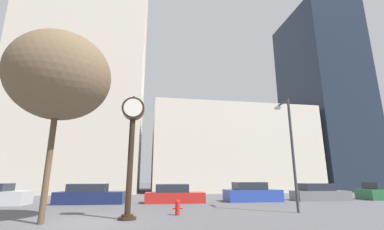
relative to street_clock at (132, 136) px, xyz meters
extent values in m
plane|color=#515156|center=(-1.48, -0.49, -3.58)|extent=(200.00, 200.00, 0.00)
cube|color=beige|center=(-8.28, 23.51, 16.23)|extent=(15.88, 12.00, 39.63)
cube|color=beige|center=(12.10, 23.51, 1.96)|extent=(21.47, 12.00, 11.10)
cube|color=#1E2838|center=(28.17, 23.51, 10.78)|extent=(9.00, 12.00, 28.72)
cylinder|color=black|center=(0.00, 0.00, -3.52)|extent=(0.76, 0.76, 0.12)
cylinder|color=black|center=(0.00, 0.00, -3.41)|extent=(0.50, 0.50, 0.10)
cylinder|color=black|center=(0.00, 0.00, -1.30)|extent=(0.25, 0.25, 4.13)
cylinder|color=black|center=(0.00, 0.00, 1.28)|extent=(1.03, 0.46, 1.03)
cylinder|color=white|center=(0.00, -0.24, 1.28)|extent=(0.85, 0.02, 0.85)
cylinder|color=white|center=(0.00, 0.24, 1.28)|extent=(0.85, 0.02, 0.85)
sphere|color=black|center=(0.00, 0.00, 1.85)|extent=(0.12, 0.12, 0.12)
cube|color=#19234C|center=(-3.04, 7.65, -3.18)|extent=(4.63, 2.00, 0.81)
cube|color=#232833|center=(-3.27, 7.67, -2.51)|extent=(2.57, 1.68, 0.52)
cube|color=red|center=(2.78, 7.40, -3.22)|extent=(4.29, 1.87, 0.72)
cube|color=#232833|center=(2.57, 7.41, -2.57)|extent=(2.38, 1.60, 0.57)
cube|color=#28429E|center=(8.78, 7.59, -3.15)|extent=(4.16, 1.95, 0.87)
cube|color=#232833|center=(8.57, 7.59, -2.44)|extent=(2.29, 1.72, 0.55)
cube|color=slate|center=(14.44, 7.52, -3.21)|extent=(4.38, 1.96, 0.75)
cube|color=#232833|center=(14.23, 7.53, -2.55)|extent=(2.44, 1.65, 0.56)
cube|color=#236038|center=(20.24, 7.38, -3.16)|extent=(3.89, 1.91, 0.84)
cube|color=#232833|center=(20.04, 7.39, -2.47)|extent=(2.15, 1.66, 0.54)
cylinder|color=red|center=(2.26, 1.01, -3.30)|extent=(0.22, 0.22, 0.56)
sphere|color=red|center=(2.26, 1.01, -2.98)|extent=(0.21, 0.21, 0.21)
cylinder|color=red|center=(2.08, 1.01, -3.27)|extent=(0.14, 0.08, 0.08)
cylinder|color=red|center=(2.44, 1.01, -3.27)|extent=(0.14, 0.08, 0.08)
cylinder|color=#38383D|center=(8.43, 0.84, -0.54)|extent=(0.14, 0.14, 6.08)
cylinder|color=#38383D|center=(8.43, 1.44, 2.39)|extent=(0.11, 1.20, 0.11)
ellipsoid|color=silver|center=(8.43, 2.04, 2.29)|extent=(0.36, 0.60, 0.24)
cylinder|color=brown|center=(-3.18, -0.56, -1.20)|extent=(0.24, 0.24, 4.77)
ellipsoid|color=brown|center=(-3.18, -0.56, 2.47)|extent=(4.29, 4.29, 3.86)
camera|label=1|loc=(0.76, -11.88, -1.89)|focal=24.00mm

